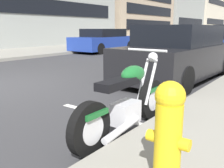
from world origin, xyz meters
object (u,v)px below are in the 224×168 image
object	(u,v)px
parked_car_behind_motorcycle	(179,54)
fire_hydrant	(168,131)
parked_motorcycle	(127,103)
car_opposite_curb	(104,41)

from	to	relation	value
parked_car_behind_motorcycle	fire_hydrant	distance (m)	5.20
parked_motorcycle	fire_hydrant	xyz separation A→B (m)	(-0.90, -0.99, 0.17)
parked_car_behind_motorcycle	car_opposite_curb	size ratio (longest dim) A/B	0.98
parked_motorcycle	parked_car_behind_motorcycle	bearing A→B (deg)	11.79
parked_car_behind_motorcycle	fire_hydrant	size ratio (longest dim) A/B	5.17
parked_motorcycle	fire_hydrant	world-z (taller)	parked_motorcycle
car_opposite_curb	fire_hydrant	size ratio (longest dim) A/B	5.26
parked_motorcycle	fire_hydrant	bearing A→B (deg)	-133.10
car_opposite_curb	fire_hydrant	world-z (taller)	car_opposite_curb
parked_motorcycle	parked_car_behind_motorcycle	world-z (taller)	parked_car_behind_motorcycle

